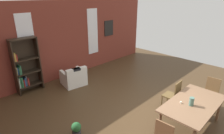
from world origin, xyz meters
TOP-DOWN VIEW (x-y plane):
  - ground_plane at (0.00, 0.00)m, footprint 11.24×11.24m
  - back_wall_brick at (0.00, 4.38)m, footprint 9.32×0.12m
  - window_pane_0 at (-1.46, 4.31)m, footprint 0.55×0.02m
  - window_pane_1 at (1.46, 4.31)m, footprint 0.55×0.02m
  - dining_table at (0.36, -0.79)m, footprint 1.89×1.00m
  - vase_on_table at (0.19, -0.79)m, footprint 0.11×0.11m
  - tealight_candle_0 at (0.10, -0.58)m, footprint 0.04×0.04m
  - dining_chair_head_right at (1.68, -0.79)m, footprint 0.41×0.41m
  - dining_chair_far_right at (0.79, -0.06)m, footprint 0.41×0.41m
  - bookshelf_tall at (-1.73, 4.14)m, footprint 0.87×0.31m
  - armchair_white at (-0.29, 3.43)m, footprint 0.92×0.92m
  - potted_plant_by_shelf at (-1.87, 1.04)m, footprint 0.24×0.24m
  - framed_picture at (2.45, 4.31)m, footprint 0.56×0.03m

SIDE VIEW (x-z plane):
  - ground_plane at x=0.00m, z-range 0.00..0.00m
  - potted_plant_by_shelf at x=-1.87m, z-range 0.01..0.39m
  - armchair_white at x=-0.29m, z-range -0.10..0.65m
  - dining_chair_head_right at x=1.68m, z-range 0.04..0.99m
  - dining_chair_far_right at x=0.79m, z-range 0.04..0.99m
  - dining_table at x=0.36m, z-range 0.30..1.06m
  - tealight_candle_0 at x=0.10m, z-range 0.76..0.80m
  - vase_on_table at x=0.19m, z-range 0.76..0.96m
  - bookshelf_tall at x=-1.73m, z-range -0.05..1.87m
  - back_wall_brick at x=0.00m, z-range 0.00..3.05m
  - window_pane_0 at x=-1.46m, z-range 0.69..2.67m
  - window_pane_1 at x=1.46m, z-range 0.69..2.67m
  - framed_picture at x=2.45m, z-range 1.35..2.07m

